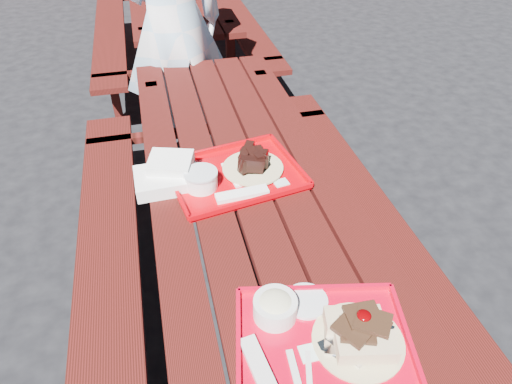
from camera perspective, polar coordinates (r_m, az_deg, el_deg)
ground at (r=2.29m, az=-0.93°, el=-13.87°), size 60.00×60.00×0.00m
picnic_table_near at (r=1.87m, az=-1.11°, el=-3.41°), size 1.41×2.40×0.75m
picnic_table_far at (r=4.35m, az=-10.08°, el=21.45°), size 1.41×2.40×0.75m
near_tray at (r=1.26m, az=8.34°, el=-16.74°), size 0.52×0.44×0.14m
far_tray at (r=1.75m, az=-2.83°, el=2.27°), size 0.55×0.46×0.08m
white_cloth at (r=1.75m, az=-10.93°, el=2.14°), size 0.24×0.21×0.10m
person at (r=2.82m, az=-10.40°, el=19.83°), size 0.78×0.62×1.86m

